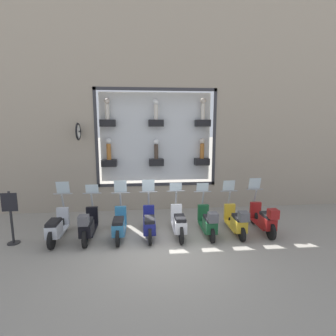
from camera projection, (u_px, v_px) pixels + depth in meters
name	position (u px, v px, depth m)	size (l,w,h in m)	color
ground_plane	(163.00, 247.00, 7.66)	(120.00, 120.00, 0.00)	gray
building_facade	(156.00, 99.00, 10.43)	(1.25, 36.00, 8.86)	gray
scooter_red_0	(264.00, 219.00, 8.54)	(1.81, 0.61, 1.68)	black
scooter_yellow_1	(237.00, 221.00, 8.44)	(1.79, 0.61, 1.61)	black
scooter_green_2	(208.00, 222.00, 8.35)	(1.79, 0.60, 1.53)	black
scooter_white_3	(179.00, 223.00, 8.34)	(1.81, 0.60, 1.56)	black
scooter_navy_4	(149.00, 224.00, 8.25)	(1.81, 0.60, 1.69)	black
scooter_teal_5	(119.00, 225.00, 8.16)	(1.80, 0.60, 1.69)	black
scooter_black_6	(88.00, 226.00, 8.01)	(1.81, 0.61, 1.57)	black
scooter_silver_7	(57.00, 227.00, 7.98)	(1.81, 0.61, 1.69)	black
shop_sign_post	(11.00, 216.00, 7.72)	(0.36, 0.45, 1.62)	#232326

